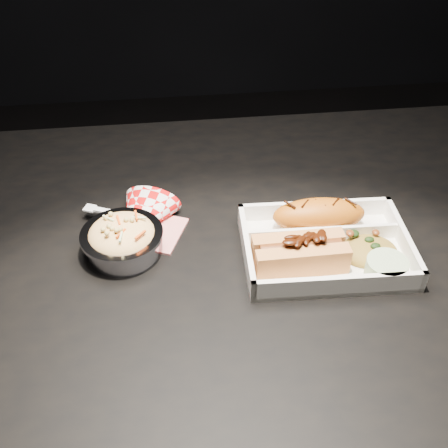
{
  "coord_description": "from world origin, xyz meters",
  "views": [
    {
      "loc": [
        -0.09,
        -0.66,
        1.34
      ],
      "look_at": [
        -0.02,
        -0.02,
        0.81
      ],
      "focal_mm": 45.0,
      "sensor_mm": 36.0,
      "label": 1
    }
  ],
  "objects_px": {
    "foil_coleslaw_cup": "(122,238)",
    "napkin_fork": "(141,220)",
    "fried_pastry": "(319,215)",
    "food_tray": "(325,249)",
    "hotdog": "(300,252)",
    "dining_table": "(232,284)"
  },
  "relations": [
    {
      "from": "dining_table",
      "to": "foil_coleslaw_cup",
      "type": "xyz_separation_m",
      "value": [
        -0.17,
        -0.0,
        0.12
      ]
    },
    {
      "from": "napkin_fork",
      "to": "fried_pastry",
      "type": "bearing_deg",
      "value": 14.81
    },
    {
      "from": "food_tray",
      "to": "foil_coleslaw_cup",
      "type": "bearing_deg",
      "value": 174.64
    },
    {
      "from": "napkin_fork",
      "to": "dining_table",
      "type": "bearing_deg",
      "value": 1.92
    },
    {
      "from": "hotdog",
      "to": "napkin_fork",
      "type": "distance_m",
      "value": 0.26
    },
    {
      "from": "dining_table",
      "to": "food_tray",
      "type": "height_order",
      "value": "food_tray"
    },
    {
      "from": "foil_coleslaw_cup",
      "to": "napkin_fork",
      "type": "bearing_deg",
      "value": 64.11
    },
    {
      "from": "hotdog",
      "to": "napkin_fork",
      "type": "bearing_deg",
      "value": 151.77
    },
    {
      "from": "food_tray",
      "to": "napkin_fork",
      "type": "xyz_separation_m",
      "value": [
        -0.28,
        0.1,
        0.01
      ]
    },
    {
      "from": "foil_coleslaw_cup",
      "to": "napkin_fork",
      "type": "distance_m",
      "value": 0.06
    },
    {
      "from": "fried_pastry",
      "to": "napkin_fork",
      "type": "bearing_deg",
      "value": 171.64
    },
    {
      "from": "fried_pastry",
      "to": "napkin_fork",
      "type": "height_order",
      "value": "napkin_fork"
    },
    {
      "from": "fried_pastry",
      "to": "foil_coleslaw_cup",
      "type": "bearing_deg",
      "value": -177.24
    },
    {
      "from": "dining_table",
      "to": "foil_coleslaw_cup",
      "type": "bearing_deg",
      "value": -179.61
    },
    {
      "from": "fried_pastry",
      "to": "hotdog",
      "type": "relative_size",
      "value": 1.07
    },
    {
      "from": "hotdog",
      "to": "napkin_fork",
      "type": "relative_size",
      "value": 0.8
    },
    {
      "from": "food_tray",
      "to": "fried_pastry",
      "type": "xyz_separation_m",
      "value": [
        0.0,
        0.06,
        0.02
      ]
    },
    {
      "from": "napkin_fork",
      "to": "foil_coleslaw_cup",
      "type": "bearing_deg",
      "value": -92.72
    },
    {
      "from": "food_tray",
      "to": "napkin_fork",
      "type": "bearing_deg",
      "value": 163.06
    },
    {
      "from": "hotdog",
      "to": "foil_coleslaw_cup",
      "type": "xyz_separation_m",
      "value": [
        -0.26,
        0.07,
        -0.0
      ]
    },
    {
      "from": "dining_table",
      "to": "hotdog",
      "type": "distance_m",
      "value": 0.17
    },
    {
      "from": "food_tray",
      "to": "fried_pastry",
      "type": "relative_size",
      "value": 1.74
    }
  ]
}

